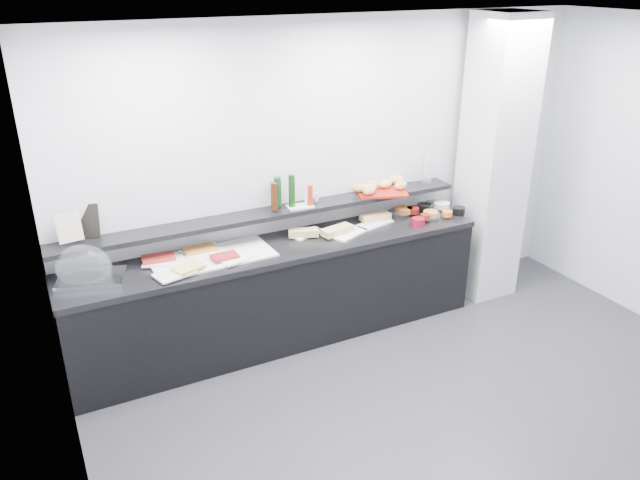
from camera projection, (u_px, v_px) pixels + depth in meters
name	position (u px, v px, depth m)	size (l,w,h in m)	color
ground	(467.00, 428.00, 4.48)	(5.00, 5.00, 0.00)	#2D2D30
back_wall	(337.00, 173.00, 5.57)	(5.00, 0.02, 2.70)	silver
ceiling	(513.00, 35.00, 3.39)	(5.00, 5.00, 0.00)	white
column	(494.00, 162.00, 5.90)	(0.50, 0.50, 2.70)	silver
buffet_cabinet	(281.00, 296.00, 5.41)	(3.60, 0.60, 0.85)	black
counter_top	(280.00, 248.00, 5.23)	(3.62, 0.62, 0.05)	black
wall_shelf	(271.00, 213.00, 5.27)	(3.60, 0.25, 0.04)	black
cloche_base	(92.00, 279.00, 4.62)	(0.47, 0.32, 0.04)	silver
cloche_dome	(83.00, 267.00, 4.56)	(0.41, 0.27, 0.34)	silver
linen_runner	(212.00, 257.00, 4.99)	(0.97, 0.46, 0.01)	white
platter_meat_a	(164.00, 261.00, 4.89)	(0.31, 0.21, 0.01)	white
food_meat_a	(158.00, 258.00, 4.90)	(0.25, 0.16, 0.02)	maroon
platter_salmon	(202.00, 251.00, 5.06)	(0.33, 0.22, 0.01)	white
food_salmon	(200.00, 249.00, 5.05)	(0.24, 0.15, 0.02)	orange
platter_cheese	(174.00, 274.00, 4.69)	(0.29, 0.19, 0.01)	white
food_cheese	(189.00, 268.00, 4.74)	(0.23, 0.14, 0.02)	#CFBD50
platter_meat_b	(238.00, 256.00, 4.97)	(0.32, 0.21, 0.01)	white
food_meat_b	(225.00, 256.00, 4.93)	(0.21, 0.13, 0.02)	maroon
sandwich_plate_left	(307.00, 233.00, 5.44)	(0.32, 0.14, 0.01)	white
sandwich_food_left	(303.00, 233.00, 5.36)	(0.26, 0.10, 0.06)	tan
tongs_left	(310.00, 235.00, 5.38)	(0.01, 0.01, 0.16)	#B7BABF
sandwich_plate_mid	(349.00, 234.00, 5.43)	(0.35, 0.15, 0.01)	white
sandwich_food_mid	(337.00, 230.00, 5.40)	(0.29, 0.11, 0.06)	tan
tongs_mid	(349.00, 232.00, 5.43)	(0.01, 0.01, 0.16)	silver
sandwich_plate_right	(374.00, 224.00, 5.64)	(0.36, 0.15, 0.01)	white
sandwich_food_right	(375.00, 217.00, 5.70)	(0.28, 0.11, 0.06)	tan
tongs_right	(362.00, 225.00, 5.58)	(0.01, 0.01, 0.16)	#AEB0B5
bowl_glass_fruit	(399.00, 214.00, 5.80)	(0.17, 0.17, 0.07)	silver
fill_glass_fruit	(404.00, 210.00, 5.85)	(0.16, 0.16, 0.05)	orange
bowl_black_jam	(424.00, 208.00, 5.95)	(0.14, 0.14, 0.07)	black
fill_black_jam	(413.00, 210.00, 5.85)	(0.12, 0.12, 0.05)	#5D0F0D
bowl_glass_cream	(435.00, 206.00, 5.98)	(0.20, 0.20, 0.07)	silver
fill_glass_cream	(442.00, 205.00, 5.98)	(0.15, 0.15, 0.05)	white
bowl_red_jam	(418.00, 222.00, 5.61)	(0.12, 0.12, 0.07)	maroon
fill_red_jam	(426.00, 217.00, 5.69)	(0.09, 0.09, 0.05)	#62210E
bowl_glass_salmon	(432.00, 217.00, 5.73)	(0.15, 0.15, 0.07)	white
fill_glass_salmon	(431.00, 214.00, 5.76)	(0.13, 0.13, 0.05)	orange
bowl_black_fruit	(459.00, 211.00, 5.87)	(0.12, 0.12, 0.07)	black
fill_black_fruit	(447.00, 214.00, 5.77)	(0.09, 0.09, 0.05)	orange
framed_print	(84.00, 221.00, 4.70)	(0.22, 0.02, 0.26)	black
print_art	(69.00, 228.00, 4.59)	(0.18, 0.00, 0.22)	#CEAA94
condiment_tray	(300.00, 206.00, 5.35)	(0.22, 0.14, 0.01)	silver
bottle_green_a	(278.00, 192.00, 5.28)	(0.06, 0.06, 0.26)	#103B1C
bottle_brown	(274.00, 197.00, 5.20)	(0.06, 0.06, 0.24)	#371A0A
bottle_green_b	(292.00, 191.00, 5.28)	(0.06, 0.06, 0.28)	black
bottle_hot	(310.00, 195.00, 5.32)	(0.04, 0.04, 0.18)	red
shaker_salt	(306.00, 201.00, 5.35)	(0.03, 0.03, 0.07)	white
shaker_pepper	(316.00, 197.00, 5.44)	(0.03, 0.03, 0.07)	silver
bread_tray	(381.00, 192.00, 5.68)	(0.44, 0.31, 0.02)	maroon
bread_roll_nw	(360.00, 188.00, 5.63)	(0.15, 0.09, 0.08)	#B68145
bread_roll_n	(373.00, 185.00, 5.71)	(0.12, 0.08, 0.08)	tan
bread_roll_ne	(397.00, 180.00, 5.84)	(0.14, 0.09, 0.08)	tan
bread_roll_sw	(369.00, 191.00, 5.56)	(0.14, 0.09, 0.08)	#B28944
bread_roll_se	(401.00, 185.00, 5.69)	(0.13, 0.08, 0.08)	tan
bread_roll_midw	(369.00, 188.00, 5.62)	(0.15, 0.10, 0.08)	tan
bread_roll_mide	(385.00, 184.00, 5.74)	(0.15, 0.09, 0.08)	gold
carafe	(427.00, 169.00, 5.84)	(0.10, 0.10, 0.30)	white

